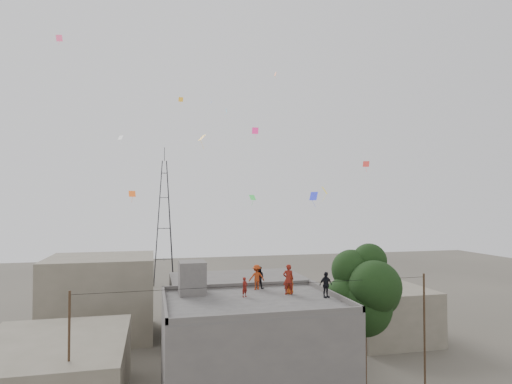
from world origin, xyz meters
TOP-DOWN VIEW (x-y plane):
  - main_building at (0.00, 0.00)m, footprint 10.00×8.00m
  - parapet at (0.00, 0.00)m, footprint 10.00×8.00m
  - stair_head_box at (-3.20, 2.60)m, footprint 1.60×1.80m
  - neighbor_west at (-11.00, 2.00)m, footprint 8.00×10.00m
  - neighbor_north at (2.00, 14.00)m, footprint 12.00×9.00m
  - neighbor_northwest at (-10.00, 16.00)m, footprint 9.00×8.00m
  - neighbor_east at (14.00, 10.00)m, footprint 7.00×8.00m
  - tree at (7.37, 0.60)m, footprint 4.90×4.60m
  - utility_line at (0.50, -1.25)m, footprint 20.12×0.62m
  - transmission_tower at (-4.00, 40.00)m, footprint 2.97×2.97m
  - person_red_adult at (2.53, 1.12)m, footprint 0.74×0.55m
  - person_orange_child at (2.66, 1.22)m, footprint 0.66×0.70m
  - person_dark_child at (1.24, 3.35)m, footprint 0.89×0.86m
  - person_dark_adult at (4.40, -0.29)m, footprint 0.95×0.59m
  - person_orange_adult at (0.99, 3.01)m, footprint 1.04×0.62m
  - person_red_child at (-0.22, 1.01)m, footprint 0.51×0.48m
  - kites at (0.91, 6.38)m, footprint 22.38×17.66m

SIDE VIEW (x-z plane):
  - neighbor_west at x=-11.00m, z-range 0.00..4.00m
  - neighbor_east at x=14.00m, z-range 0.00..4.40m
  - neighbor_north at x=2.00m, z-range 0.00..5.00m
  - main_building at x=0.00m, z-range 0.00..6.10m
  - neighbor_northwest at x=-10.00m, z-range 0.00..7.00m
  - utility_line at x=0.50m, z-range 0.13..7.53m
  - tree at x=7.37m, z-range 1.55..10.65m
  - parapet at x=0.00m, z-range 6.10..6.40m
  - person_red_child at x=-0.22m, z-range 6.10..7.27m
  - person_orange_child at x=2.66m, z-range 6.10..7.30m
  - person_dark_child at x=1.24m, z-range 6.10..7.54m
  - person_dark_adult at x=4.40m, z-range 6.10..7.62m
  - person_orange_adult at x=0.99m, z-range 6.10..7.70m
  - person_red_adult at x=2.53m, z-range 6.10..7.93m
  - stair_head_box at x=-3.20m, z-range 6.10..8.10m
  - transmission_tower at x=-4.00m, z-range -0.93..19.07m
  - kites at x=0.91m, z-range 10.12..21.39m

